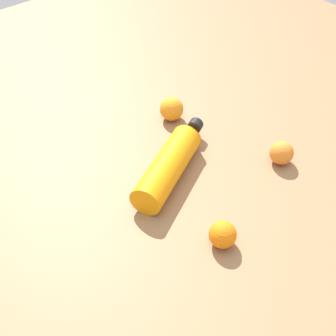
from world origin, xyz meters
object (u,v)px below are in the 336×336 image
Objects in this scene: orange_1 at (172,109)px; water_bottle at (172,162)px; orange_2 at (282,153)px; orange_0 at (223,235)px.

water_bottle is at bearing 47.52° from orange_1.
water_bottle is 0.28m from orange_2.
water_bottle is at bearing -33.61° from orange_2.
orange_2 is at bearing -165.52° from orange_0.
orange_2 is (-0.31, -0.08, 0.00)m from orange_0.
orange_0 is 0.98× the size of orange_2.
water_bottle is 0.25m from orange_0.
water_bottle is at bearing -106.76° from orange_0.
orange_0 is (0.07, 0.24, -0.01)m from water_bottle.
orange_1 is (-0.16, -0.17, -0.00)m from water_bottle.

